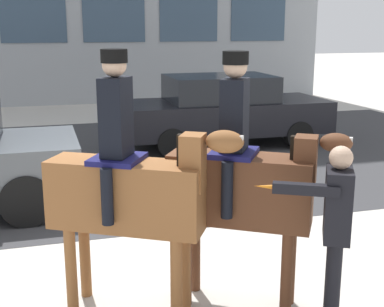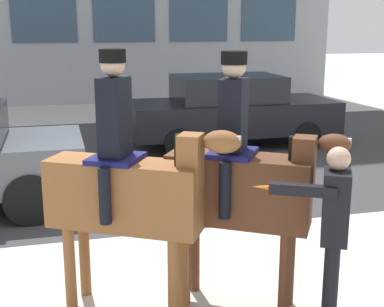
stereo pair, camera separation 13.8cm
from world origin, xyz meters
TOP-DOWN VIEW (x-y plane):
  - ground_plane at (0.00, 0.00)m, footprint 80.00×80.00m
  - road_surface at (0.00, 4.75)m, footprint 18.22×8.50m
  - mounted_horse_lead at (-0.54, -1.36)m, footprint 1.75×1.20m
  - mounted_horse_companion at (0.52, -1.54)m, footprint 1.60×1.17m
  - pedestrian_bystander at (1.10, -2.26)m, footprint 0.91×0.46m
  - street_car_far_lane at (2.75, 5.39)m, footprint 4.72×1.94m

SIDE VIEW (x-z plane):
  - ground_plane at x=0.00m, z-range 0.00..0.00m
  - road_surface at x=0.00m, z-range 0.00..0.01m
  - street_car_far_lane at x=2.75m, z-range 0.02..1.62m
  - pedestrian_bystander at x=1.10m, z-range 0.16..1.90m
  - mounted_horse_lead at x=-0.54m, z-range 0.00..2.52m
  - mounted_horse_companion at x=0.52m, z-range 0.02..2.52m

